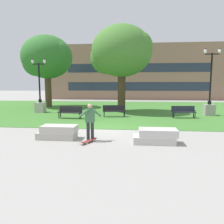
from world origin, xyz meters
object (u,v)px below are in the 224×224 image
lamp_post_center (209,102)px  concrete_block_center (58,132)px  lamp_post_right (40,102)px  person_skateboarder (90,120)px  skateboard (88,141)px  park_bench_far_left (70,111)px  concrete_block_left (156,136)px  park_bench_near_right (114,110)px  park_bench_near_left (183,111)px

lamp_post_center → concrete_block_center: bearing=-138.2°
concrete_block_center → lamp_post_right: (-4.92, 9.18, 0.70)m
person_skateboarder → skateboard: (-0.01, -0.40, -0.89)m
park_bench_far_left → concrete_block_left: bearing=-48.0°
concrete_block_center → park_bench_far_left: 6.13m
lamp_post_center → skateboard: bearing=-131.2°
park_bench_near_right → lamp_post_right: (-6.96, 1.98, 0.47)m
person_skateboarder → lamp_post_right: 11.44m
park_bench_near_left → park_bench_far_left: size_ratio=1.01×
park_bench_far_left → lamp_post_right: (-3.74, 3.16, 0.47)m
park_bench_near_left → park_bench_near_right: size_ratio=0.99×
park_bench_near_right → lamp_post_center: lamp_post_center is taller
park_bench_near_right → lamp_post_center: size_ratio=0.34×
skateboard → lamp_post_center: lamp_post_center is taller
lamp_post_right → person_skateboarder: bearing=-55.2°
concrete_block_center → park_bench_near_left: 10.25m
park_bench_near_right → lamp_post_center: (7.77, 1.55, 0.58)m
concrete_block_center → lamp_post_right: lamp_post_right is taller
concrete_block_center → park_bench_near_left: bearing=43.9°
park_bench_far_left → lamp_post_right: bearing=139.7°
concrete_block_left → lamp_post_center: lamp_post_center is taller
concrete_block_left → park_bench_near_right: bearing=108.5°
concrete_block_center → concrete_block_left: (4.57, -0.36, 0.00)m
concrete_block_center → park_bench_near_left: size_ratio=1.00×
concrete_block_left → park_bench_near_right: 7.97m
skateboard → park_bench_near_left: size_ratio=0.54×
park_bench_near_left → lamp_post_right: 12.48m
concrete_block_left → lamp_post_right: 13.47m
concrete_block_center → concrete_block_left: bearing=-4.5°
park_bench_near_left → lamp_post_center: 2.98m
skateboard → park_bench_near_right: bearing=86.7°
concrete_block_center → person_skateboarder: 1.75m
concrete_block_left → park_bench_far_left: bearing=132.0°
park_bench_near_left → park_bench_near_right: bearing=179.1°
park_bench_near_left → park_bench_near_right: 5.34m
park_bench_near_right → park_bench_far_left: (-3.22, -1.19, 0.00)m
skateboard → lamp_post_center: bearing=48.8°
person_skateboarder → lamp_post_center: 12.16m
skateboard → park_bench_far_left: bearing=112.7°
lamp_post_right → park_bench_near_right: bearing=-15.9°
concrete_block_center → park_bench_far_left: size_ratio=1.01×
concrete_block_left → person_skateboarder: (-2.96, 0.14, 0.67)m
concrete_block_center → person_skateboarder: bearing=-7.8°
concrete_block_center → lamp_post_center: 13.17m
park_bench_near_left → park_bench_far_left: same height
skateboard → lamp_post_right: (-6.51, 9.79, 0.92)m
skateboard → person_skateboarder: bearing=88.1°
concrete_block_left → park_bench_near_left: bearing=69.4°
concrete_block_left → lamp_post_right: lamp_post_right is taller
park_bench_near_left → lamp_post_center: (2.42, 1.64, 0.58)m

